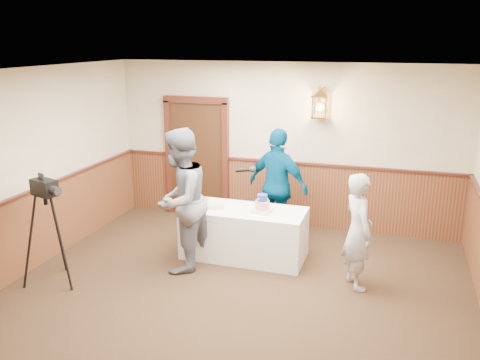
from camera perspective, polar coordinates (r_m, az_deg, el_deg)
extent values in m
plane|color=black|center=(6.07, -2.86, -15.87)|extent=(7.00, 7.00, 0.00)
cube|color=tan|center=(8.72, 5.05, 3.87)|extent=(6.00, 0.02, 2.80)
cube|color=white|center=(5.19, -3.29, 11.52)|extent=(6.00, 7.00, 0.02)
cube|color=#512517|center=(8.91, 4.90, -1.51)|extent=(5.98, 0.04, 1.10)
cube|color=#411A11|center=(8.75, 4.96, 2.03)|extent=(5.98, 0.07, 0.04)
cube|color=#321B0E|center=(9.22, -4.82, 2.29)|extent=(1.00, 0.06, 2.10)
cube|color=silver|center=(7.58, 0.46, -5.99)|extent=(1.80, 0.80, 0.75)
cube|color=beige|center=(7.33, 2.51, -3.44)|extent=(0.29, 0.29, 0.05)
cylinder|color=red|center=(7.30, 2.51, -2.80)|extent=(0.21, 0.21, 0.12)
cylinder|color=navy|center=(7.27, 2.53, -2.00)|extent=(0.15, 0.15, 0.09)
cube|color=#DAD582|center=(7.53, -2.92, -2.88)|extent=(0.35, 0.31, 0.06)
cube|color=#AEF0A9|center=(7.69, -4.62, -2.46)|extent=(0.38, 0.35, 0.07)
imported|color=slate|center=(7.06, -6.76, -2.31)|extent=(0.83, 1.03, 2.01)
cylinder|color=black|center=(6.39, 0.41, 1.10)|extent=(0.23, 0.10, 0.09)
sphere|color=black|center=(6.32, 1.42, 1.16)|extent=(0.08, 0.08, 0.08)
imported|color=#A6A6AC|center=(6.74, 13.10, -5.63)|extent=(0.60, 0.67, 1.55)
imported|color=navy|center=(8.03, 4.30, -0.69)|extent=(1.17, 0.80, 1.84)
cube|color=black|center=(6.94, -21.13, -0.80)|extent=(0.39, 0.29, 0.21)
cylinder|color=black|center=(6.75, -20.05, -1.12)|extent=(0.17, 0.14, 0.11)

